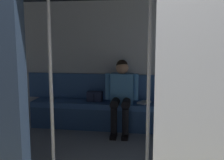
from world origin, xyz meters
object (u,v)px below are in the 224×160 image
at_px(grab_pole_door, 51,85).
at_px(grab_pole_far, 149,85).
at_px(train_car, 105,39).
at_px(handbag, 95,96).
at_px(book, 144,102).
at_px(person_seated, 121,91).
at_px(bench_seat, 122,109).

bearing_deg(grab_pole_door, grab_pole_far, -171.78).
relative_size(train_car, handbag, 24.62).
relative_size(handbag, book, 1.18).
relative_size(handbag, grab_pole_door, 0.12).
xyz_separation_m(train_car, person_seated, (-0.08, -1.02, -0.85)).
distance_m(grab_pole_door, grab_pole_far, 0.97).
bearing_deg(grab_pole_door, bench_seat, -104.38).
height_order(train_car, handbag, train_car).
bearing_deg(train_car, grab_pole_far, 129.98).
bearing_deg(train_car, book, -111.59).
xyz_separation_m(person_seated, book, (-0.37, -0.12, -0.20)).
distance_m(train_car, book, 1.62).
relative_size(grab_pole_door, grab_pole_far, 1.00).
relative_size(train_car, person_seated, 5.38).
height_order(handbag, grab_pole_door, grab_pole_door).
bearing_deg(handbag, grab_pole_door, 89.96).
bearing_deg(book, grab_pole_far, 121.13).
height_order(bench_seat, grab_pole_far, grab_pole_far).
height_order(bench_seat, handbag, handbag).
bearing_deg(bench_seat, handbag, -9.13).
bearing_deg(handbag, book, 179.21).
distance_m(book, grab_pole_far, 1.91).
bearing_deg(handbag, grab_pole_far, 117.90).
bearing_deg(grab_pole_door, person_seated, -104.74).
bearing_deg(grab_pole_door, train_car, -116.42).
bearing_deg(train_car, person_seated, -94.42).
xyz_separation_m(grab_pole_door, grab_pole_far, (-0.96, -0.14, 0.00)).
xyz_separation_m(bench_seat, grab_pole_door, (0.48, 1.88, 0.73)).
bearing_deg(bench_seat, grab_pole_far, 105.47).
bearing_deg(grab_pole_far, bench_seat, -74.53).
bearing_deg(person_seated, book, -162.40).
bearing_deg(book, train_car, 95.99).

